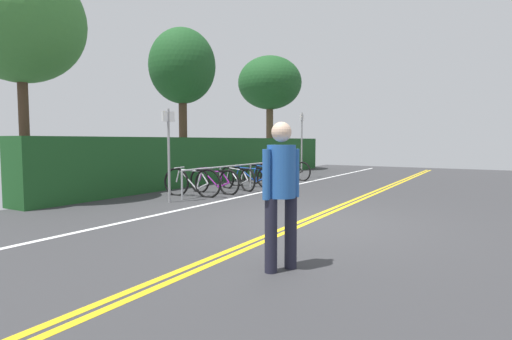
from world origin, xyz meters
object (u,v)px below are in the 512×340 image
Objects in this scene: bicycle_4 at (266,175)px; bicycle_3 at (251,177)px; bicycle_1 at (214,181)px; sign_post_far at (302,139)px; sign_post_near at (169,146)px; tree_near_left at (20,22)px; tree_mid at (182,67)px; bike_rack at (250,169)px; bicycle_0 at (192,182)px; pedestrian at (281,186)px; tree_far_right at (270,84)px; bicycle_2 at (237,178)px; bicycle_6 at (290,170)px; bicycle_5 at (275,173)px.

bicycle_3 is at bearing 173.48° from bicycle_4.
sign_post_far reaches higher than bicycle_1.
sign_post_near is 4.45m from tree_near_left.
sign_post_near is 5.71m from tree_mid.
bicycle_0 reaches higher than bike_rack.
bicycle_0 is 0.68× the size of sign_post_far.
bicycle_3 is 0.32× the size of tree_mid.
pedestrian is (-6.95, -4.65, 0.64)m from bicycle_3.
bicycle_1 is 6.88m from pedestrian.
bicycle_0 is 1.03× the size of pedestrian.
bicycle_1 is 1.05× the size of pedestrian.
bicycle_1 is 5.60m from sign_post_far.
bicycle_1 is 0.31× the size of tree_far_right.
sign_post_near is (-4.59, 0.05, 1.00)m from bicycle_4.
tree_mid is at bearing -178.45° from tree_far_right.
bicycle_6 is at bearing 0.07° from bicycle_2.
pedestrian is 0.31× the size of tree_mid.
bicycle_5 is (2.63, 0.15, -0.02)m from bicycle_2.
tree_mid is at bearing 117.25° from bicycle_5.
sign_post_far is at bearing -18.57° from tree_near_left.
bicycle_6 is 0.71× the size of sign_post_far.
pedestrian is at bearing -137.05° from bicycle_1.
bicycle_4 is at bearing -152.03° from tree_far_right.
tree_far_right reaches higher than sign_post_far.
sign_post_near reaches higher than bicycle_3.
bicycle_2 is 0.29× the size of tree_far_right.
bicycle_3 is at bearing 178.69° from bicycle_6.
bicycle_0 is 4.46m from bicycle_5.
bicycle_0 is at bearing 177.50° from sign_post_far.
bicycle_3 is at bearing 177.85° from sign_post_far.
bicycle_5 is 8.66m from tree_near_left.
bicycle_0 is at bearing 171.17° from bicycle_1.
bicycle_0 is at bearing 179.21° from bicycle_5.
tree_far_right reaches higher than pedestrian.
bicycle_0 is 3.55m from bicycle_4.
bicycle_3 reaches higher than bicycle_5.
tree_mid is at bearing 46.75° from pedestrian.
bicycle_5 is 0.30× the size of tree_mid.
tree_near_left reaches higher than tree_mid.
bicycle_4 is 1.06× the size of bicycle_5.
bicycle_2 is at bearing -175.78° from bicycle_3.
pedestrian reaches higher than bicycle_5.
tree_near_left is at bearing 152.12° from bicycle_3.
sign_post_far is at bearing -0.86° from bicycle_2.
tree_near_left reaches higher than bicycle_5.
tree_far_right is at bearing 37.26° from bicycle_6.
bicycle_5 is at bearing 2.33° from bike_rack.
bicycle_6 is 5.39m from tree_mid.
bicycle_6 is (3.61, 0.00, 0.01)m from bicycle_2.
tree_near_left is (-9.03, 3.03, 2.68)m from sign_post_far.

